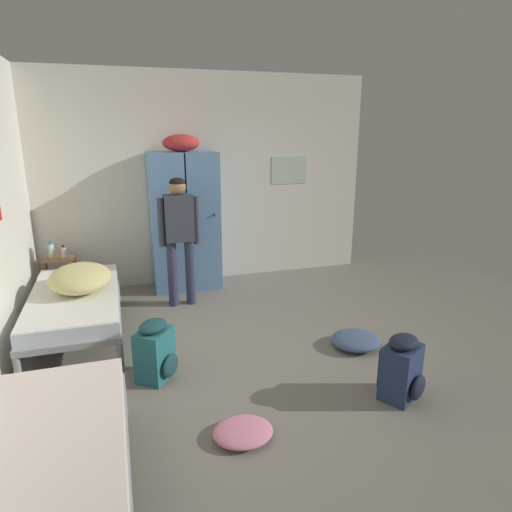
{
  "coord_description": "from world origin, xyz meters",
  "views": [
    {
      "loc": [
        -1.25,
        -3.69,
        2.13
      ],
      "look_at": [
        0.0,
        0.25,
        0.95
      ],
      "focal_mm": 31.26,
      "sensor_mm": 36.0,
      "label": 1
    }
  ],
  "objects": [
    {
      "name": "person_traveler",
      "position": [
        -0.55,
        1.59,
        0.96
      ],
      "size": [
        0.5,
        0.21,
        1.59
      ],
      "color": "#2D334C",
      "rests_on": "ground_plane"
    },
    {
      "name": "locker_bank",
      "position": [
        -0.38,
        2.24,
        0.97
      ],
      "size": [
        0.9,
        0.55,
        2.07
      ],
      "color": "#5B84B2",
      "rests_on": "ground_plane"
    },
    {
      "name": "lotion_bottle",
      "position": [
        -1.93,
        2.17,
        0.64
      ],
      "size": [
        0.06,
        0.06,
        0.16
      ],
      "color": "beige",
      "rests_on": "shelf_unit"
    },
    {
      "name": "backpack_navy",
      "position": [
        0.85,
        -0.99,
        0.26
      ],
      "size": [
        0.4,
        0.41,
        0.55
      ],
      "color": "navy",
      "rests_on": "ground_plane"
    },
    {
      "name": "ground_plane",
      "position": [
        0.0,
        0.0,
        0.0
      ],
      "size": [
        8.05,
        8.05,
        0.0
      ],
      "primitive_type": "plane",
      "color": "slate"
    },
    {
      "name": "clothes_pile_denim",
      "position": [
        0.96,
        -0.08,
        0.07
      ],
      "size": [
        0.5,
        0.48,
        0.14
      ],
      "color": "#42567A",
      "rests_on": "ground_plane"
    },
    {
      "name": "backpack_teal",
      "position": [
        -1.03,
        -0.08,
        0.26
      ],
      "size": [
        0.42,
        0.41,
        0.55
      ],
      "color": "#23666B",
      "rests_on": "ground_plane"
    },
    {
      "name": "bedding_heap",
      "position": [
        -1.67,
        1.09,
        0.63
      ],
      "size": [
        0.63,
        0.78,
        0.27
      ],
      "color": "#D1C67F",
      "rests_on": "bed_left_rear"
    },
    {
      "name": "bed_left_rear",
      "position": [
        -1.75,
        1.06,
        0.38
      ],
      "size": [
        0.9,
        1.9,
        0.49
      ],
      "color": "gray",
      "rests_on": "ground_plane"
    },
    {
      "name": "bed_left_front",
      "position": [
        -1.75,
        -1.46,
        0.38
      ],
      "size": [
        0.9,
        1.9,
        0.49
      ],
      "color": "gray",
      "rests_on": "ground_plane"
    },
    {
      "name": "shelf_unit",
      "position": [
        -2.0,
        2.21,
        0.35
      ],
      "size": [
        0.38,
        0.3,
        0.57
      ],
      "color": "brown",
      "rests_on": "ground_plane"
    },
    {
      "name": "clothes_pile_pink",
      "position": [
        -0.52,
        -1.07,
        0.05
      ],
      "size": [
        0.44,
        0.38,
        0.09
      ],
      "color": "pink",
      "rests_on": "ground_plane"
    },
    {
      "name": "room_backdrop",
      "position": [
        -1.2,
        1.23,
        1.44
      ],
      "size": [
        4.71,
        5.09,
        2.89
      ],
      "color": "silver",
      "rests_on": "ground_plane"
    },
    {
      "name": "water_bottle",
      "position": [
        -2.08,
        2.23,
        0.66
      ],
      "size": [
        0.07,
        0.07,
        0.21
      ],
      "color": "silver",
      "rests_on": "shelf_unit"
    }
  ]
}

